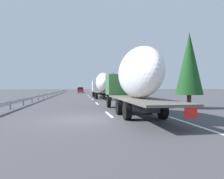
{
  "coord_description": "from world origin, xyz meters",
  "views": [
    {
      "loc": [
        -12.3,
        0.29,
        1.93
      ],
      "look_at": [
        17.7,
        -4.56,
        1.56
      ],
      "focal_mm": 33.04,
      "sensor_mm": 36.0,
      "label": 1
    }
  ],
  "objects_px": {
    "car_black_suv": "(79,89)",
    "road_sign": "(104,86)",
    "truck_trailing": "(134,78)",
    "truck_lead": "(102,84)",
    "car_red_compact": "(81,90)"
  },
  "relations": [
    {
      "from": "truck_trailing",
      "to": "car_black_suv",
      "type": "xyz_separation_m",
      "value": [
        90.18,
        3.66,
        -1.63
      ]
    },
    {
      "from": "car_black_suv",
      "to": "road_sign",
      "type": "relative_size",
      "value": 1.24
    },
    {
      "from": "car_red_compact",
      "to": "truck_trailing",
      "type": "bearing_deg",
      "value": -176.45
    },
    {
      "from": "truck_trailing",
      "to": "road_sign",
      "type": "bearing_deg",
      "value": -4.03
    },
    {
      "from": "car_black_suv",
      "to": "road_sign",
      "type": "height_order",
      "value": "road_sign"
    },
    {
      "from": "truck_trailing",
      "to": "road_sign",
      "type": "height_order",
      "value": "truck_trailing"
    },
    {
      "from": "truck_lead",
      "to": "car_red_compact",
      "type": "relative_size",
      "value": 3.05
    },
    {
      "from": "truck_trailing",
      "to": "car_red_compact",
      "type": "height_order",
      "value": "truck_trailing"
    },
    {
      "from": "truck_trailing",
      "to": "road_sign",
      "type": "distance_m",
      "value": 44.08
    },
    {
      "from": "car_red_compact",
      "to": "road_sign",
      "type": "height_order",
      "value": "road_sign"
    },
    {
      "from": "truck_trailing",
      "to": "car_black_suv",
      "type": "distance_m",
      "value": 90.27
    },
    {
      "from": "car_red_compact",
      "to": "car_black_suv",
      "type": "distance_m",
      "value": 36.96
    },
    {
      "from": "truck_lead",
      "to": "road_sign",
      "type": "xyz_separation_m",
      "value": [
        23.36,
        -3.1,
        -0.09
      ]
    },
    {
      "from": "truck_trailing",
      "to": "car_black_suv",
      "type": "bearing_deg",
      "value": 2.33
    },
    {
      "from": "truck_lead",
      "to": "road_sign",
      "type": "bearing_deg",
      "value": -7.56
    }
  ]
}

